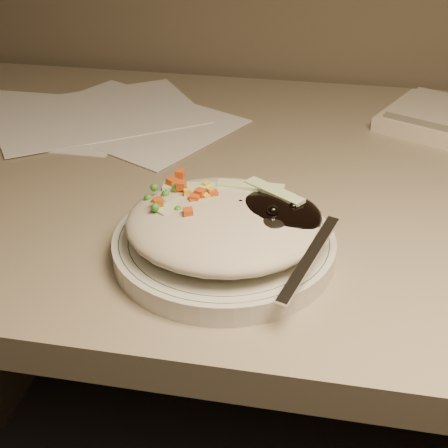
# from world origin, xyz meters

# --- Properties ---
(desk) EXTENTS (1.40, 0.70, 0.74)m
(desk) POSITION_xyz_m (0.00, 1.38, 0.54)
(desk) COLOR gray
(desk) RESTS_ON ground
(plate) EXTENTS (0.22, 0.22, 0.02)m
(plate) POSITION_xyz_m (-0.11, 1.19, 0.75)
(plate) COLOR silver
(plate) RESTS_ON desk
(plate_rim) EXTENTS (0.21, 0.21, 0.00)m
(plate_rim) POSITION_xyz_m (-0.11, 1.19, 0.76)
(plate_rim) COLOR #144723
(plate_rim) RESTS_ON plate
(meal) EXTENTS (0.21, 0.19, 0.05)m
(meal) POSITION_xyz_m (-0.11, 1.18, 0.78)
(meal) COLOR #B7AE94
(meal) RESTS_ON plate
(papers) EXTENTS (0.47, 0.34, 0.00)m
(papers) POSITION_xyz_m (-0.38, 1.50, 0.74)
(papers) COLOR white
(papers) RESTS_ON desk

